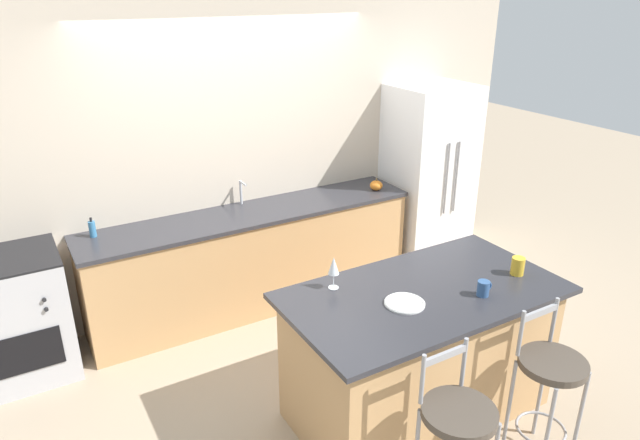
% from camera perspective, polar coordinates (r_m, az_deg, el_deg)
% --- Properties ---
extents(ground_plane, '(18.00, 18.00, 0.00)m').
position_cam_1_polar(ground_plane, '(5.09, -4.83, -10.04)').
color(ground_plane, tan).
extents(wall_back, '(6.00, 0.07, 2.70)m').
position_cam_1_polar(wall_back, '(5.08, -8.52, 6.46)').
color(wall_back, beige).
rests_on(wall_back, ground_plane).
extents(back_counter, '(2.95, 0.63, 0.92)m').
position_cam_1_polar(back_counter, '(5.15, -6.70, -3.85)').
color(back_counter, tan).
rests_on(back_counter, ground_plane).
extents(sink_faucet, '(0.02, 0.13, 0.22)m').
position_cam_1_polar(sink_faucet, '(5.07, -7.86, 3.00)').
color(sink_faucet, '#ADAFB5').
rests_on(sink_faucet, back_counter).
extents(kitchen_island, '(1.80, 0.98, 0.94)m').
position_cam_1_polar(kitchen_island, '(3.95, 9.93, -12.84)').
color(kitchen_island, tan).
rests_on(kitchen_island, ground_plane).
extents(refrigerator, '(0.77, 0.69, 1.85)m').
position_cam_1_polar(refrigerator, '(5.88, 10.66, 4.22)').
color(refrigerator, white).
rests_on(refrigerator, ground_plane).
extents(oven_range, '(0.72, 0.66, 0.96)m').
position_cam_1_polar(oven_range, '(4.78, -28.17, -8.60)').
color(oven_range, '#B7B7BC').
rests_on(oven_range, ground_plane).
extents(bar_stool_near, '(0.39, 0.39, 1.02)m').
position_cam_1_polar(bar_stool_near, '(3.25, 13.48, -19.72)').
color(bar_stool_near, '#99999E').
rests_on(bar_stool_near, ground_plane).
extents(bar_stool_far, '(0.39, 0.39, 1.02)m').
position_cam_1_polar(bar_stool_far, '(3.74, 21.92, -14.53)').
color(bar_stool_far, '#99999E').
rests_on(bar_stool_far, ground_plane).
extents(dinner_plate, '(0.25, 0.25, 0.02)m').
position_cam_1_polar(dinner_plate, '(3.53, 8.46, -8.20)').
color(dinner_plate, white).
rests_on(dinner_plate, kitchen_island).
extents(wine_glass, '(0.07, 0.07, 0.22)m').
position_cam_1_polar(wine_glass, '(3.60, 1.37, -4.66)').
color(wine_glass, white).
rests_on(wine_glass, kitchen_island).
extents(coffee_mug, '(0.11, 0.08, 0.10)m').
position_cam_1_polar(coffee_mug, '(3.71, 16.04, -6.58)').
color(coffee_mug, '#335689').
rests_on(coffee_mug, kitchen_island).
extents(tumbler_cup, '(0.09, 0.09, 0.12)m').
position_cam_1_polar(tumbler_cup, '(4.03, 19.17, -4.37)').
color(tumbler_cup, gold).
rests_on(tumbler_cup, kitchen_island).
extents(pumpkin_decoration, '(0.12, 0.12, 0.12)m').
position_cam_1_polar(pumpkin_decoration, '(5.44, 5.65, 3.47)').
color(pumpkin_decoration, orange).
rests_on(pumpkin_decoration, back_counter).
extents(soap_bottle, '(0.05, 0.05, 0.16)m').
position_cam_1_polar(soap_bottle, '(4.74, -21.81, -0.83)').
color(soap_bottle, teal).
rests_on(soap_bottle, back_counter).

